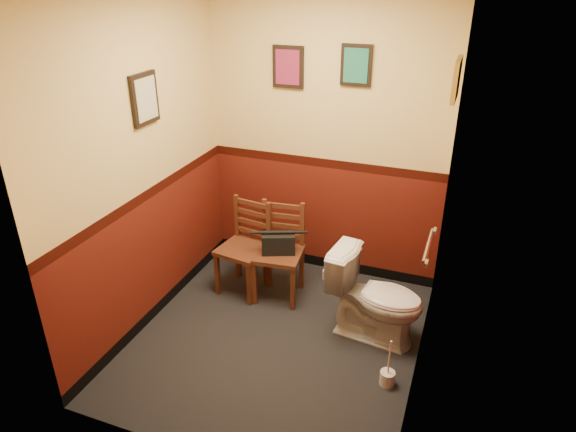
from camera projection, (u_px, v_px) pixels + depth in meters
name	position (u px, v px, depth m)	size (l,w,h in m)	color
floor	(277.00, 338.00, 4.19)	(2.20, 2.40, 0.00)	black
wall_back	(325.00, 138.00, 4.60)	(2.20, 2.70, 0.00)	#55160E
wall_front	(187.00, 272.00, 2.58)	(2.20, 2.70, 0.00)	#55160E
wall_left	(143.00, 166.00, 3.94)	(2.40, 2.70, 0.00)	#55160E
wall_right	(436.00, 209.00, 3.24)	(2.40, 2.70, 0.00)	#55160E
grab_bar	(429.00, 246.00, 3.64)	(0.05, 0.56, 0.06)	silver
framed_print_back_a	(288.00, 67.00, 4.43)	(0.28, 0.04, 0.36)	black
framed_print_back_b	(356.00, 65.00, 4.22)	(0.26, 0.04, 0.34)	black
framed_print_left	(145.00, 99.00, 3.80)	(0.04, 0.30, 0.38)	black
framed_print_right	(456.00, 79.00, 3.45)	(0.04, 0.34, 0.28)	olive
toilet	(376.00, 298.00, 4.06)	(0.42, 0.76, 0.74)	white
toilet_brush	(387.00, 377.00, 3.71)	(0.11, 0.11, 0.39)	silver
chair_left	(245.00, 247.00, 4.66)	(0.46, 0.46, 0.86)	#592C1A
chair_right	(280.00, 252.00, 4.58)	(0.45, 0.45, 0.87)	#592C1A
handbag	(278.00, 243.00, 4.50)	(0.32, 0.24, 0.21)	black
tp_stack	(333.00, 270.00, 4.92)	(0.20, 0.12, 0.27)	silver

